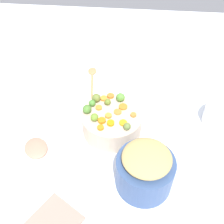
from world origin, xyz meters
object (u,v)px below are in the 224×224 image
at_px(serving_bowl_carrots, 112,122).
at_px(metal_pot, 145,173).
at_px(wooden_spoon, 92,79).
at_px(ham_plate, 39,149).

height_order(serving_bowl_carrots, metal_pot, metal_pot).
relative_size(metal_pot, wooden_spoon, 0.64).
bearing_deg(metal_pot, serving_bowl_carrots, -150.57).
height_order(serving_bowl_carrots, wooden_spoon, serving_bowl_carrots).
xyz_separation_m(metal_pot, ham_plate, (-0.11, -0.43, -0.06)).
distance_m(metal_pot, ham_plate, 0.45).
bearing_deg(serving_bowl_carrots, metal_pot, 29.43).
xyz_separation_m(serving_bowl_carrots, wooden_spoon, (-0.34, -0.14, -0.04)).
bearing_deg(metal_pot, wooden_spoon, -154.51).
xyz_separation_m(serving_bowl_carrots, metal_pot, (0.25, 0.14, 0.02)).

